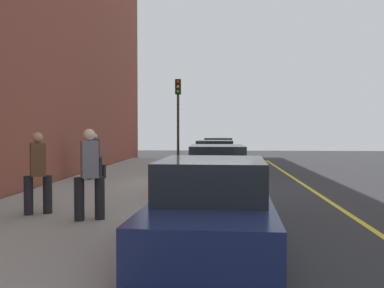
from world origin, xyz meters
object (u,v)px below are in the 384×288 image
pedestrian_navy_coat (95,155)px  pedestrian_brown_coat (38,171)px  parked_car_green (215,157)px  pedestrian_grey_coat (89,171)px  parked_car_navy (212,209)px  parked_car_maroon (218,151)px  traffic_light_pole (178,108)px  rolling_suitcase (102,171)px  parked_car_white (217,171)px

pedestrian_navy_coat → pedestrian_brown_coat: (6.75, 0.73, 0.04)m
parked_car_green → pedestrian_grey_coat: (10.93, -2.40, 0.38)m
parked_car_green → parked_car_navy: (12.91, 0.11, -0.00)m
parked_car_maroon → traffic_light_pole: traffic_light_pole is taller
pedestrian_grey_coat → rolling_suitcase: bearing=-166.4°
parked_car_white → pedestrian_brown_coat: bearing=-44.8°
parked_car_navy → traffic_light_pole: bearing=-172.3°
parked_car_green → pedestrian_grey_coat: pedestrian_grey_coat is taller
parked_car_green → parked_car_white: size_ratio=0.93×
pedestrian_navy_coat → traffic_light_pole: bearing=149.5°
parked_car_navy → pedestrian_brown_coat: (-2.51, -3.81, 0.34)m
pedestrian_brown_coat → parked_car_green: bearing=160.4°
parked_car_green → rolling_suitcase: (3.25, -4.25, -0.35)m
parked_car_maroon → parked_car_navy: (19.34, 0.02, 0.00)m
parked_car_maroon → pedestrian_grey_coat: 17.55m
parked_car_white → rolling_suitcase: bearing=-126.8°
parked_car_maroon → parked_car_white: size_ratio=0.91×
parked_car_white → pedestrian_grey_coat: 5.09m
rolling_suitcase → parked_car_maroon: bearing=155.8°
parked_car_green → pedestrian_grey_coat: size_ratio=2.32×
parked_car_maroon → rolling_suitcase: parked_car_maroon is taller
parked_car_white → traffic_light_pole: (-7.44, -1.89, 2.24)m
parked_car_green → rolling_suitcase: bearing=-52.6°
parked_car_white → rolling_suitcase: size_ratio=5.33×
pedestrian_brown_coat → parked_car_white: bearing=135.2°
parked_car_maroon → pedestrian_brown_coat: bearing=-12.7°
parked_car_green → pedestrian_brown_coat: bearing=-19.6°
parked_car_white → pedestrian_grey_coat: (4.40, -2.54, 0.38)m
parked_car_maroon → pedestrian_navy_coat: size_ratio=2.44×
pedestrian_grey_coat → rolling_suitcase: 7.93m
pedestrian_brown_coat → traffic_light_pole: bearing=170.2°
parked_car_navy → parked_car_maroon: bearing=-179.9°
pedestrian_brown_coat → rolling_suitcase: pedestrian_brown_coat is taller
parked_car_white → parked_car_navy: same height
parked_car_green → pedestrian_navy_coat: bearing=-50.5°
pedestrian_brown_coat → parked_car_maroon: bearing=167.3°
parked_car_maroon → parked_car_green: size_ratio=0.97×
pedestrian_navy_coat → pedestrian_grey_coat: size_ratio=0.92×
parked_car_maroon → pedestrian_navy_coat: 11.04m
parked_car_maroon → pedestrian_grey_coat: bearing=-8.2°
parked_car_maroon → parked_car_white: same height
pedestrian_grey_coat → traffic_light_pole: bearing=176.9°
pedestrian_navy_coat → pedestrian_brown_coat: bearing=6.1°
parked_car_navy → parked_car_white: bearing=179.7°
parked_car_green → parked_car_white: 6.54m
parked_car_maroon → parked_car_green: bearing=-0.8°
parked_car_maroon → parked_car_green: (6.43, -0.09, 0.00)m
parked_car_white → parked_car_maroon: bearing=-179.8°
parked_car_navy → traffic_light_pole: size_ratio=1.00×
pedestrian_brown_coat → traffic_light_pole: 11.62m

